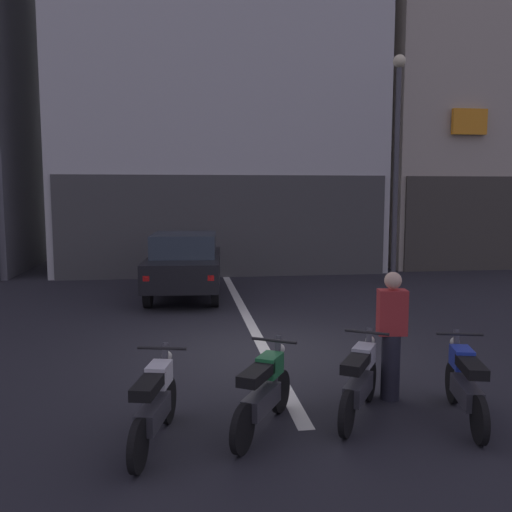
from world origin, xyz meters
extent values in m
plane|color=#232328|center=(0.00, 0.00, 0.00)|extent=(120.00, 120.00, 0.00)
cube|color=silver|center=(0.00, 6.00, 0.00)|extent=(0.20, 18.00, 0.01)
cube|color=silver|center=(-0.03, 12.41, 6.48)|extent=(10.81, 8.12, 12.95)
cube|color=#454543|center=(-0.03, 8.30, 1.60)|extent=(10.37, 0.10, 3.20)
cube|color=#B2A893|center=(9.90, 12.41, 8.58)|extent=(8.02, 7.46, 17.17)
cube|color=#3E3A33|center=(9.90, 8.63, 1.60)|extent=(7.69, 0.10, 3.20)
cube|color=orange|center=(8.13, 8.56, 4.99)|extent=(1.20, 0.16, 0.84)
cylinder|color=black|center=(-1.97, 6.53, 0.32)|extent=(0.23, 0.65, 0.64)
cylinder|color=black|center=(-0.42, 6.41, 0.32)|extent=(0.23, 0.65, 0.64)
cylinder|color=black|center=(-2.17, 3.94, 0.32)|extent=(0.23, 0.65, 0.64)
cylinder|color=black|center=(-0.62, 3.82, 0.32)|extent=(0.23, 0.65, 0.64)
cube|color=black|center=(-1.29, 5.18, 0.75)|extent=(2.07, 4.22, 0.66)
cube|color=#2D3842|center=(-1.31, 5.03, 1.36)|extent=(1.69, 2.08, 0.56)
cube|color=red|center=(-2.15, 3.22, 0.80)|extent=(0.14, 0.07, 0.12)
cube|color=red|center=(-0.75, 3.11, 0.80)|extent=(0.14, 0.07, 0.12)
cylinder|color=#47474C|center=(4.78, 6.41, 3.08)|extent=(0.14, 0.14, 6.15)
sphere|color=beige|center=(4.78, 6.41, 6.33)|extent=(0.36, 0.36, 0.36)
cylinder|color=black|center=(-1.55, -2.56, 0.26)|extent=(0.19, 0.52, 0.52)
cylinder|color=black|center=(-1.81, -3.68, 0.26)|extent=(0.19, 0.52, 0.52)
cube|color=#38383D|center=(-1.69, -3.17, 0.37)|extent=(0.36, 0.76, 0.22)
cube|color=black|center=(-1.73, -3.32, 0.72)|extent=(0.35, 0.63, 0.12)
cube|color=silver|center=(-1.63, -2.92, 0.70)|extent=(0.30, 0.40, 0.24)
cylinder|color=#4C4C51|center=(-1.59, -2.70, 0.63)|extent=(0.12, 0.25, 0.70)
cylinder|color=black|center=(-1.60, -2.78, 0.95)|extent=(0.54, 0.16, 0.04)
sphere|color=silver|center=(-1.56, -2.58, 0.80)|extent=(0.12, 0.12, 0.12)
cylinder|color=black|center=(-0.20, -2.44, 0.26)|extent=(0.32, 0.49, 0.52)
cylinder|color=black|center=(-0.78, -3.44, 0.26)|extent=(0.32, 0.49, 0.52)
cube|color=#38383D|center=(-0.52, -2.99, 0.37)|extent=(0.54, 0.74, 0.22)
cube|color=black|center=(-0.60, -3.12, 0.72)|extent=(0.49, 0.63, 0.12)
cube|color=#1E7238|center=(-0.39, -2.76, 0.70)|extent=(0.37, 0.42, 0.24)
cylinder|color=#4C4C51|center=(-0.28, -2.57, 0.63)|extent=(0.18, 0.24, 0.70)
cylinder|color=black|center=(-0.32, -2.64, 0.95)|extent=(0.49, 0.31, 0.04)
sphere|color=silver|center=(-0.22, -2.46, 0.80)|extent=(0.12, 0.12, 0.12)
cylinder|color=black|center=(1.00, -2.23, 0.26)|extent=(0.33, 0.48, 0.52)
cylinder|color=black|center=(0.40, -3.21, 0.26)|extent=(0.33, 0.48, 0.52)
cube|color=#38383D|center=(0.67, -2.76, 0.37)|extent=(0.56, 0.73, 0.22)
cube|color=black|center=(0.59, -2.90, 0.72)|extent=(0.50, 0.63, 0.12)
cube|color=#B2B5BA|center=(0.81, -2.54, 0.70)|extent=(0.38, 0.42, 0.24)
cylinder|color=#4C4C51|center=(0.92, -2.36, 0.63)|extent=(0.18, 0.24, 0.70)
cylinder|color=black|center=(0.88, -2.43, 0.95)|extent=(0.49, 0.32, 0.04)
sphere|color=silver|center=(0.99, -2.25, 0.80)|extent=(0.12, 0.12, 0.12)
cylinder|color=black|center=(2.03, -2.44, 0.26)|extent=(0.19, 0.52, 0.52)
cylinder|color=black|center=(1.75, -3.56, 0.26)|extent=(0.19, 0.52, 0.52)
cube|color=#38383D|center=(1.88, -3.05, 0.37)|extent=(0.37, 0.76, 0.22)
cube|color=black|center=(1.84, -3.20, 0.72)|extent=(0.36, 0.64, 0.12)
cube|color=#233DB7|center=(1.94, -2.80, 0.70)|extent=(0.30, 0.40, 0.24)
cylinder|color=#4C4C51|center=(1.99, -2.59, 0.63)|extent=(0.12, 0.25, 0.70)
cylinder|color=black|center=(1.97, -2.67, 0.95)|extent=(0.54, 0.17, 0.04)
sphere|color=silver|center=(2.02, -2.47, 0.80)|extent=(0.12, 0.12, 0.12)
cylinder|color=#23232D|center=(1.28, -2.23, 0.43)|extent=(0.24, 0.24, 0.86)
cube|color=#B22D2D|center=(1.28, -2.23, 1.15)|extent=(0.39, 0.27, 0.58)
sphere|color=beige|center=(1.28, -2.23, 1.56)|extent=(0.22, 0.22, 0.22)
camera|label=1|loc=(-1.37, -8.75, 2.67)|focal=38.29mm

